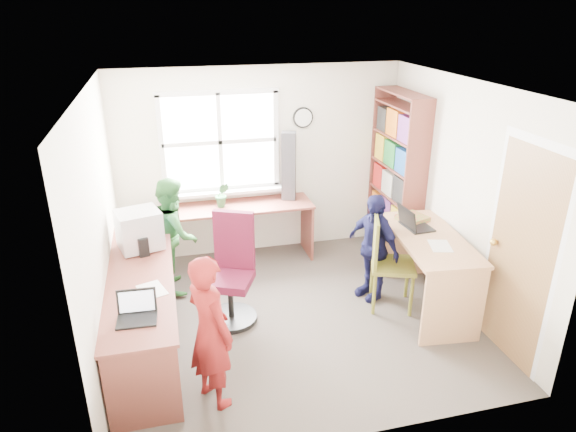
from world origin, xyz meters
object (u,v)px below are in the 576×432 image
object	(u,v)px
potted_plant	(222,195)
right_desk	(428,256)
bookshelf	(396,180)
person_navy	(373,247)
l_desk	(165,310)
laptop_right	(413,223)
person_green	(174,234)
cd_tower	(289,166)
person_red	(210,331)
swivel_chair	(232,275)
laptop_left	(137,312)
wooden_chair	(386,259)
crt_monitor	(139,230)

from	to	relation	value
potted_plant	right_desk	bearing A→B (deg)	-38.50
bookshelf	person_navy	distance (m)	1.28
l_desk	laptop_right	world-z (taller)	laptop_right
bookshelf	person_green	size ratio (longest dim) A/B	1.59
cd_tower	bookshelf	bearing A→B (deg)	5.04
right_desk	person_red	size ratio (longest dim) A/B	1.12
swivel_chair	bookshelf	bearing A→B (deg)	49.19
swivel_chair	person_red	world-z (taller)	person_red
swivel_chair	laptop_left	distance (m)	1.35
bookshelf	person_green	distance (m)	2.84
laptop_right	potted_plant	bearing A→B (deg)	51.47
cd_tower	laptop_right	bearing A→B (deg)	-34.61
bookshelf	wooden_chair	xyz separation A→B (m)	(-0.65, -1.21, -0.44)
laptop_right	person_red	xyz separation A→B (m)	(-2.31, -1.14, -0.22)
cd_tower	potted_plant	distance (m)	0.91
crt_monitor	person_red	bearing A→B (deg)	-85.98
person_red	l_desk	bearing A→B (deg)	-4.46
right_desk	person_navy	distance (m)	0.59
bookshelf	swivel_chair	world-z (taller)	bookshelf
cd_tower	person_green	bearing A→B (deg)	-140.48
l_desk	potted_plant	bearing A→B (deg)	65.76
laptop_right	bookshelf	bearing A→B (deg)	-19.21
wooden_chair	laptop_left	size ratio (longest dim) A/B	3.21
l_desk	laptop_right	distance (m)	2.73
l_desk	bookshelf	xyz separation A→B (m)	(2.96, 1.47, 0.55)
cd_tower	person_navy	bearing A→B (deg)	-46.10
right_desk	person_red	distance (m)	2.55
crt_monitor	person_green	world-z (taller)	person_green
laptop_right	person_navy	bearing A→B (deg)	76.27
wooden_chair	person_green	xyz separation A→B (m)	(-2.16, 0.97, 0.10)
cd_tower	person_navy	xyz separation A→B (m)	(0.62, -1.32, -0.57)
swivel_chair	person_red	xyz separation A→B (m)	(-0.34, -1.18, 0.18)
bookshelf	wooden_chair	bearing A→B (deg)	-118.14
l_desk	laptop_left	distance (m)	0.66
potted_plant	person_red	distance (m)	2.50
swivel_chair	cd_tower	bearing A→B (deg)	79.90
cd_tower	person_green	size ratio (longest dim) A/B	0.66
person_red	cd_tower	bearing A→B (deg)	-56.76
person_navy	l_desk	bearing A→B (deg)	-100.24
swivel_chair	cd_tower	world-z (taller)	cd_tower
bookshelf	crt_monitor	bearing A→B (deg)	-167.34
swivel_chair	person_green	world-z (taller)	person_green
right_desk	laptop_left	bearing A→B (deg)	-160.96
person_green	swivel_chair	bearing A→B (deg)	-148.63
right_desk	person_navy	xyz separation A→B (m)	(-0.49, 0.33, 0.01)
wooden_chair	laptop_right	xyz separation A→B (m)	(0.35, 0.14, 0.32)
person_green	wooden_chair	bearing A→B (deg)	-116.99
l_desk	wooden_chair	distance (m)	2.33
l_desk	swivel_chair	bearing A→B (deg)	32.49
l_desk	bookshelf	bearing A→B (deg)	26.43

